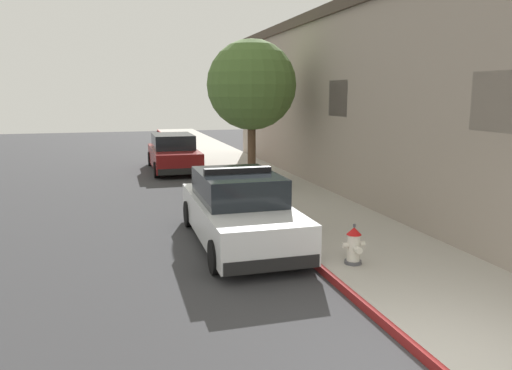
{
  "coord_description": "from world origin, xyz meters",
  "views": [
    {
      "loc": [
        -3.55,
        -4.34,
        3.26
      ],
      "look_at": [
        -0.24,
        7.29,
        1.0
      ],
      "focal_mm": 34.29,
      "sensor_mm": 36.0,
      "label": 1
    }
  ],
  "objects_px": {
    "police_cruiser": "(239,210)",
    "street_tree": "(252,85)",
    "fire_hydrant": "(354,246)",
    "parked_car_silver_ahead": "(173,153)"
  },
  "relations": [
    {
      "from": "police_cruiser",
      "to": "fire_hydrant",
      "type": "height_order",
      "value": "police_cruiser"
    },
    {
      "from": "street_tree",
      "to": "fire_hydrant",
      "type": "bearing_deg",
      "value": -92.32
    },
    {
      "from": "parked_car_silver_ahead",
      "to": "fire_hydrant",
      "type": "relative_size",
      "value": 6.37
    },
    {
      "from": "police_cruiser",
      "to": "fire_hydrant",
      "type": "distance_m",
      "value": 2.83
    },
    {
      "from": "fire_hydrant",
      "to": "street_tree",
      "type": "xyz_separation_m",
      "value": [
        0.34,
        8.36,
        3.05
      ]
    },
    {
      "from": "parked_car_silver_ahead",
      "to": "fire_hydrant",
      "type": "bearing_deg",
      "value": -82.15
    },
    {
      "from": "police_cruiser",
      "to": "fire_hydrant",
      "type": "relative_size",
      "value": 6.37
    },
    {
      "from": "parked_car_silver_ahead",
      "to": "fire_hydrant",
      "type": "xyz_separation_m",
      "value": [
        1.82,
        -13.21,
        -0.25
      ]
    },
    {
      "from": "fire_hydrant",
      "to": "street_tree",
      "type": "relative_size",
      "value": 0.15
    },
    {
      "from": "police_cruiser",
      "to": "street_tree",
      "type": "height_order",
      "value": "street_tree"
    }
  ]
}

